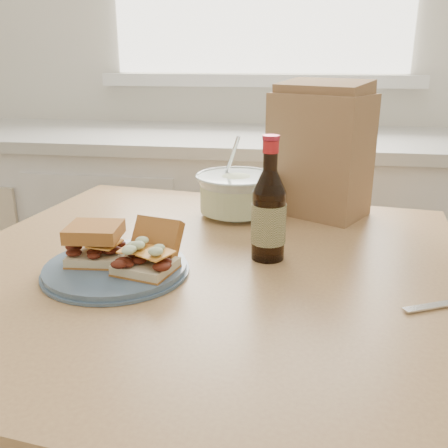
# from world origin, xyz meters

# --- Properties ---
(wall_back) EXTENTS (4.00, 0.02, 2.70)m
(wall_back) POSITION_xyz_m (0.00, 2.00, 1.35)
(wall_back) COLOR silver
(wall_back) RESTS_ON ground
(cabinet_run) EXTENTS (2.50, 0.64, 0.94)m
(cabinet_run) POSITION_xyz_m (-0.00, 1.70, 0.47)
(cabinet_run) COLOR silver
(cabinet_run) RESTS_ON ground
(dining_table) EXTENTS (1.12, 1.12, 0.84)m
(dining_table) POSITION_xyz_m (0.01, 0.70, 0.71)
(dining_table) COLOR tan
(dining_table) RESTS_ON ground
(plate) EXTENTS (0.26, 0.26, 0.02)m
(plate) POSITION_xyz_m (-0.14, 0.63, 0.84)
(plate) COLOR #485E75
(plate) RESTS_ON dining_table
(sandwich_left) EXTENTS (0.10, 0.10, 0.07)m
(sandwich_left) POSITION_xyz_m (-0.18, 0.65, 0.89)
(sandwich_left) COLOR beige
(sandwich_left) RESTS_ON plate
(sandwich_right) EXTENTS (0.12, 0.15, 0.08)m
(sandwich_right) POSITION_xyz_m (-0.07, 0.63, 0.88)
(sandwich_right) COLOR beige
(sandwich_right) RESTS_ON plate
(coleslaw_bowl) EXTENTS (0.20, 0.20, 0.20)m
(coleslaw_bowl) POSITION_xyz_m (0.04, 1.02, 0.89)
(coleslaw_bowl) COLOR silver
(coleslaw_bowl) RESTS_ON dining_table
(beer_bottle) EXTENTS (0.07, 0.07, 0.25)m
(beer_bottle) POSITION_xyz_m (0.14, 0.75, 0.93)
(beer_bottle) COLOR black
(beer_bottle) RESTS_ON dining_table
(paper_bag) EXTENTS (0.27, 0.24, 0.30)m
(paper_bag) POSITION_xyz_m (0.24, 1.08, 0.98)
(paper_bag) COLOR #906546
(paper_bag) RESTS_ON dining_table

